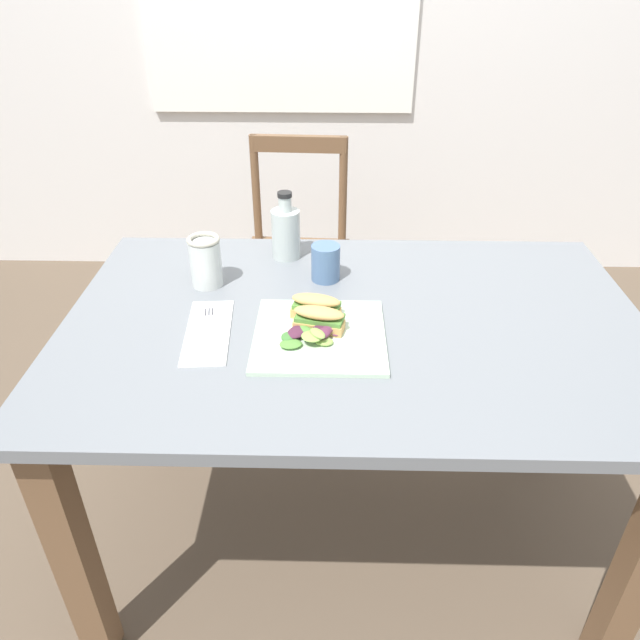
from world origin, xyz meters
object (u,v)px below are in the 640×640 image
object	(u,v)px
sandwich_half_back	(316,306)
fork_on_napkin	(208,326)
chair_wooden_far	(297,255)
dining_table	(353,361)
cup_extra_side	(324,263)
bottle_cold_brew	(286,235)
plate_lunch	(320,335)
mason_jar_iced_tea	(206,264)
sandwich_half_front	(319,318)

from	to	relation	value
sandwich_half_back	fork_on_napkin	size ratio (longest dim) A/B	0.65
chair_wooden_far	sandwich_half_back	distance (m)	0.99
dining_table	cup_extra_side	distance (m)	0.27
chair_wooden_far	bottle_cold_brew	bearing A→B (deg)	-88.88
dining_table	cup_extra_side	bearing A→B (deg)	110.78
dining_table	plate_lunch	bearing A→B (deg)	-136.65
dining_table	fork_on_napkin	bearing A→B (deg)	-172.44
sandwich_half_back	bottle_cold_brew	size ratio (longest dim) A/B	0.64
plate_lunch	mason_jar_iced_tea	size ratio (longest dim) A/B	2.20
fork_on_napkin	plate_lunch	bearing A→B (deg)	-7.05
mason_jar_iced_tea	dining_table	bearing A→B (deg)	-23.35
plate_lunch	fork_on_napkin	distance (m)	0.25
sandwich_half_back	sandwich_half_front	bearing A→B (deg)	-81.48
dining_table	cup_extra_side	xyz separation A→B (m)	(-0.07, 0.19, 0.17)
fork_on_napkin	chair_wooden_far	bearing A→B (deg)	81.78
dining_table	plate_lunch	world-z (taller)	plate_lunch
dining_table	fork_on_napkin	distance (m)	0.36
fork_on_napkin	mason_jar_iced_tea	size ratio (longest dim) A/B	1.42
bottle_cold_brew	chair_wooden_far	bearing A→B (deg)	91.12
dining_table	mason_jar_iced_tea	bearing A→B (deg)	156.65
dining_table	mason_jar_iced_tea	size ratio (longest dim) A/B	10.31
sandwich_half_front	sandwich_half_back	bearing A→B (deg)	98.52
bottle_cold_brew	mason_jar_iced_tea	world-z (taller)	bottle_cold_brew
sandwich_half_back	fork_on_napkin	world-z (taller)	sandwich_half_back
sandwich_half_front	bottle_cold_brew	bearing A→B (deg)	104.70
fork_on_napkin	cup_extra_side	bearing A→B (deg)	42.77
fork_on_napkin	cup_extra_side	xyz separation A→B (m)	(0.26, 0.24, 0.04)
plate_lunch	chair_wooden_far	bearing A→B (deg)	96.44
cup_extra_side	bottle_cold_brew	bearing A→B (deg)	130.17
plate_lunch	bottle_cold_brew	world-z (taller)	bottle_cold_brew
sandwich_half_back	plate_lunch	bearing A→B (deg)	-82.37
sandwich_half_front	sandwich_half_back	distance (m)	0.05
chair_wooden_far	cup_extra_side	xyz separation A→B (m)	(0.12, -0.73, 0.34)
plate_lunch	cup_extra_side	bearing A→B (deg)	88.76
sandwich_half_front	cup_extra_side	size ratio (longest dim) A/B	1.27
plate_lunch	mason_jar_iced_tea	world-z (taller)	mason_jar_iced_tea
bottle_cold_brew	mason_jar_iced_tea	size ratio (longest dim) A/B	1.43
plate_lunch	sandwich_half_back	distance (m)	0.08
dining_table	cup_extra_side	size ratio (longest dim) A/B	14.30
sandwich_half_back	cup_extra_side	xyz separation A→B (m)	(0.02, 0.20, 0.01)
chair_wooden_far	dining_table	bearing A→B (deg)	-78.22
sandwich_half_front	mason_jar_iced_tea	xyz separation A→B (m)	(-0.29, 0.22, 0.02)
fork_on_napkin	cup_extra_side	size ratio (longest dim) A/B	1.97
bottle_cold_brew	plate_lunch	bearing A→B (deg)	-75.72
chair_wooden_far	sandwich_half_back	bearing A→B (deg)	-83.65
sandwich_half_back	fork_on_napkin	distance (m)	0.25
chair_wooden_far	bottle_cold_brew	distance (m)	0.70
sandwich_half_front	fork_on_napkin	size ratio (longest dim) A/B	0.65
plate_lunch	sandwich_half_back	xyz separation A→B (m)	(-0.01, 0.07, 0.03)
sandwich_half_back	bottle_cold_brew	distance (m)	0.34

